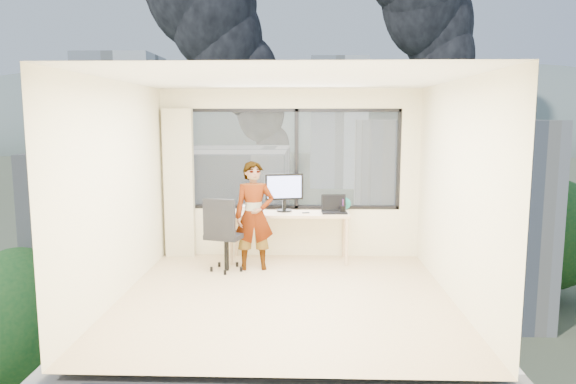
{
  "coord_description": "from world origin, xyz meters",
  "views": [
    {
      "loc": [
        0.23,
        -6.13,
        2.16
      ],
      "look_at": [
        0.0,
        1.0,
        1.15
      ],
      "focal_mm": 32.72,
      "sensor_mm": 36.0,
      "label": 1
    }
  ],
  "objects_px": {
    "person": "(254,216)",
    "laptop": "(334,205)",
    "monitor": "(284,192)",
    "desk": "(289,236)",
    "handbag": "(342,203)",
    "chair": "(226,233)",
    "game_console": "(250,207)"
  },
  "relations": [
    {
      "from": "monitor",
      "to": "game_console",
      "type": "height_order",
      "value": "monitor"
    },
    {
      "from": "desk",
      "to": "handbag",
      "type": "distance_m",
      "value": 0.95
    },
    {
      "from": "desk",
      "to": "handbag",
      "type": "bearing_deg",
      "value": 12.4
    },
    {
      "from": "person",
      "to": "chair",
      "type": "bearing_deg",
      "value": -175.02
    },
    {
      "from": "game_console",
      "to": "laptop",
      "type": "xyz_separation_m",
      "value": [
        1.29,
        -0.24,
        0.08
      ]
    },
    {
      "from": "desk",
      "to": "monitor",
      "type": "xyz_separation_m",
      "value": [
        -0.08,
        0.07,
        0.67
      ]
    },
    {
      "from": "monitor",
      "to": "handbag",
      "type": "relative_size",
      "value": 2.09
    },
    {
      "from": "laptop",
      "to": "handbag",
      "type": "bearing_deg",
      "value": 57.1
    },
    {
      "from": "desk",
      "to": "monitor",
      "type": "relative_size",
      "value": 3.08
    },
    {
      "from": "monitor",
      "to": "laptop",
      "type": "distance_m",
      "value": 0.79
    },
    {
      "from": "monitor",
      "to": "laptop",
      "type": "height_order",
      "value": "monitor"
    },
    {
      "from": "desk",
      "to": "chair",
      "type": "height_order",
      "value": "chair"
    },
    {
      "from": "chair",
      "to": "person",
      "type": "bearing_deg",
      "value": 29.49
    },
    {
      "from": "chair",
      "to": "monitor",
      "type": "xyz_separation_m",
      "value": [
        0.8,
        0.62,
        0.5
      ]
    },
    {
      "from": "chair",
      "to": "handbag",
      "type": "relative_size",
      "value": 3.88
    },
    {
      "from": "person",
      "to": "monitor",
      "type": "height_order",
      "value": "person"
    },
    {
      "from": "desk",
      "to": "handbag",
      "type": "xyz_separation_m",
      "value": [
        0.8,
        0.18,
        0.48
      ]
    },
    {
      "from": "person",
      "to": "handbag",
      "type": "bearing_deg",
      "value": 17.6
    },
    {
      "from": "person",
      "to": "laptop",
      "type": "height_order",
      "value": "person"
    },
    {
      "from": "person",
      "to": "handbag",
      "type": "height_order",
      "value": "person"
    },
    {
      "from": "person",
      "to": "laptop",
      "type": "relative_size",
      "value": 3.94
    },
    {
      "from": "game_console",
      "to": "handbag",
      "type": "relative_size",
      "value": 1.09
    },
    {
      "from": "desk",
      "to": "laptop",
      "type": "bearing_deg",
      "value": -3.78
    },
    {
      "from": "monitor",
      "to": "person",
      "type": "bearing_deg",
      "value": -139.9
    },
    {
      "from": "person",
      "to": "handbag",
      "type": "relative_size",
      "value": 5.55
    },
    {
      "from": "desk",
      "to": "handbag",
      "type": "relative_size",
      "value": 6.43
    },
    {
      "from": "game_console",
      "to": "chair",
      "type": "bearing_deg",
      "value": -124.07
    },
    {
      "from": "chair",
      "to": "handbag",
      "type": "bearing_deg",
      "value": 39.36
    },
    {
      "from": "person",
      "to": "laptop",
      "type": "bearing_deg",
      "value": 10.96
    },
    {
      "from": "desk",
      "to": "game_console",
      "type": "relative_size",
      "value": 5.91
    },
    {
      "from": "handbag",
      "to": "chair",
      "type": "bearing_deg",
      "value": -151.68
    },
    {
      "from": "desk",
      "to": "handbag",
      "type": "height_order",
      "value": "handbag"
    }
  ]
}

